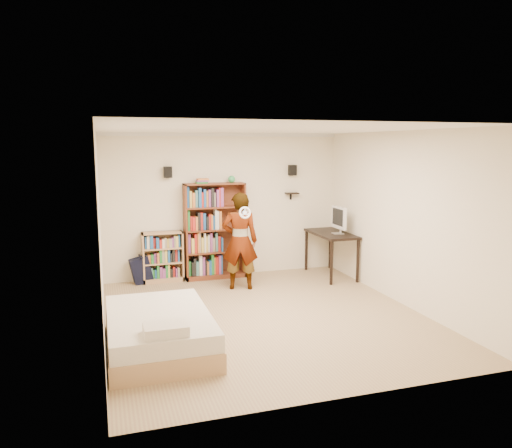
% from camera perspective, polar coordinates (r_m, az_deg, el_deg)
% --- Properties ---
extents(ground, '(4.50, 5.00, 0.01)m').
position_cam_1_polar(ground, '(7.43, 1.06, -10.50)').
color(ground, tan).
rests_on(ground, ground).
extents(room_shell, '(4.52, 5.02, 2.71)m').
position_cam_1_polar(room_shell, '(7.04, 1.10, 3.14)').
color(room_shell, '#EEE5CC').
rests_on(room_shell, ground).
extents(crown_molding, '(4.50, 5.00, 0.06)m').
position_cam_1_polar(crown_molding, '(7.01, 1.12, 10.55)').
color(crown_molding, silver).
rests_on(crown_molding, room_shell).
extents(speaker_left, '(0.14, 0.12, 0.20)m').
position_cam_1_polar(speaker_left, '(9.13, -10.04, 5.85)').
color(speaker_left, black).
rests_on(speaker_left, room_shell).
extents(speaker_right, '(0.14, 0.12, 0.20)m').
position_cam_1_polar(speaker_right, '(9.73, 4.19, 6.16)').
color(speaker_right, black).
rests_on(speaker_right, room_shell).
extents(wall_shelf, '(0.25, 0.16, 0.02)m').
position_cam_1_polar(wall_shelf, '(9.78, 4.14, 3.52)').
color(wall_shelf, black).
rests_on(wall_shelf, room_shell).
extents(tall_bookshelf, '(1.13, 0.33, 1.79)m').
position_cam_1_polar(tall_bookshelf, '(9.34, -4.72, -0.80)').
color(tall_bookshelf, brown).
rests_on(tall_bookshelf, ground).
extents(low_bookshelf, '(0.74, 0.28, 0.92)m').
position_cam_1_polar(low_bookshelf, '(9.29, -10.60, -3.71)').
color(low_bookshelf, tan).
rests_on(low_bookshelf, ground).
extents(computer_desk, '(0.62, 1.23, 0.84)m').
position_cam_1_polar(computer_desk, '(9.63, 8.55, -3.44)').
color(computer_desk, black).
rests_on(computer_desk, ground).
extents(imac, '(0.17, 0.52, 0.51)m').
position_cam_1_polar(imac, '(9.41, 9.35, 0.42)').
color(imac, silver).
rests_on(imac, computer_desk).
extents(daybed, '(1.24, 1.90, 0.56)m').
position_cam_1_polar(daybed, '(6.36, -11.03, -11.41)').
color(daybed, beige).
rests_on(daybed, ground).
extents(person, '(0.70, 0.56, 1.69)m').
position_cam_1_polar(person, '(8.61, -1.85, -1.95)').
color(person, black).
rests_on(person, ground).
extents(wii_wheel, '(0.20, 0.08, 0.21)m').
position_cam_1_polar(wii_wheel, '(8.22, -1.28, 1.30)').
color(wii_wheel, silver).
rests_on(wii_wheel, person).
extents(navy_bag, '(0.40, 0.29, 0.51)m').
position_cam_1_polar(navy_bag, '(9.27, -12.99, -5.14)').
color(navy_bag, black).
rests_on(navy_bag, ground).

